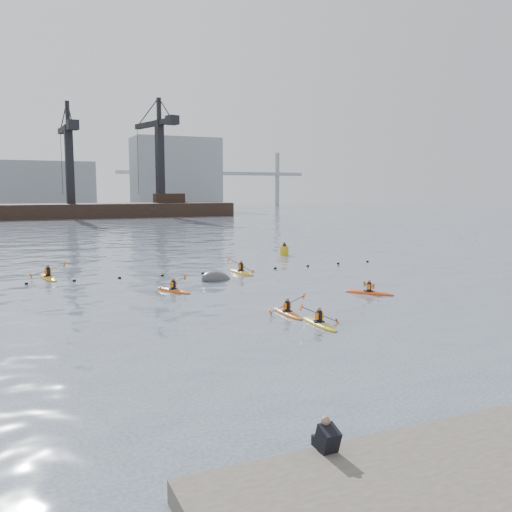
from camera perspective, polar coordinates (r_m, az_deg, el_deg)
The scene contains 12 objects.
ground at distance 20.18m, azimuth 12.30°, elevation -11.00°, with size 400.00×400.00×0.00m, color #394353.
float_line at distance 39.97m, azimuth -7.79°, elevation -1.92°, with size 33.24×0.73×0.24m.
barge_pier at distance 125.97m, azimuth -18.96°, elevation 4.67°, with size 72.00×19.30×29.50m.
skyline at distance 166.27m, azimuth -19.48°, elevation 7.66°, with size 141.00×28.00×22.00m.
kayaker_0 at distance 27.20m, azimuth 3.31°, elevation -5.95°, with size 2.03×2.95×1.11m.
kayaker_1 at distance 25.21m, azimuth 6.66°, elevation -7.03°, with size 2.07×2.98×1.17m.
kayaker_2 at distance 33.52m, azimuth -8.68°, elevation -3.55°, with size 1.90×2.97×1.03m.
kayaker_3 at distance 40.37m, azimuth -1.58°, elevation -1.66°, with size 2.37×3.43×1.41m.
kayaker_4 at distance 33.09m, azimuth 11.80°, elevation -3.75°, with size 2.35×2.75×1.02m.
kayaker_5 at distance 40.48m, azimuth -21.03°, elevation -2.09°, with size 2.43×3.66×1.24m.
mooring_buoy at distance 37.45m, azimuth -4.20°, elevation -2.52°, with size 2.46×1.45×1.23m, color #3A3C3E.
nav_buoy at distance 51.31m, azimuth 3.00°, elevation 0.57°, with size 0.80×0.80×1.47m.
Camera 1 is at (-11.49, -15.40, 6.18)m, focal length 38.00 mm.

